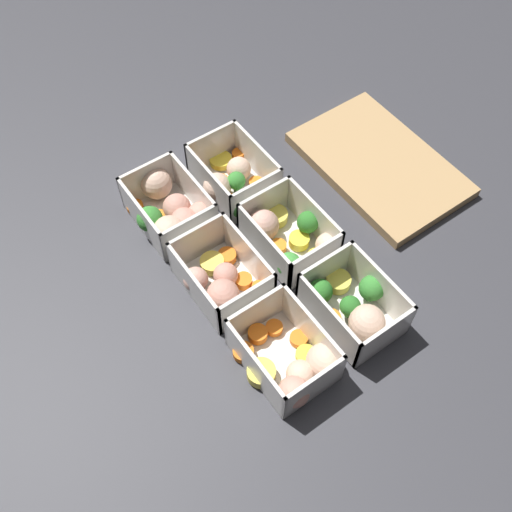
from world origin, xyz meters
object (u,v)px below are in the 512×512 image
Objects in this scene: container_near_center at (220,279)px; container_far_left at (232,180)px; container_near_left at (170,211)px; container_near_right at (293,362)px; container_far_center at (289,236)px; container_far_right at (354,306)px.

container_far_left is at bearing 141.05° from container_near_center.
container_near_left is 1.18× the size of container_near_center.
container_near_right and container_far_center have the same top height.
container_near_center is at bearing -177.23° from container_near_right.
container_far_left is (0.00, 0.11, -0.00)m from container_near_left.
container_near_center is 0.91× the size of container_near_right.
container_far_left is 0.29m from container_far_right.
container_far_center is at bearing 3.24° from container_far_left.
container_far_right is (0.29, 0.12, -0.00)m from container_near_left.
container_far_center is 0.15m from container_far_right.
container_far_left is at bearing 160.30° from container_near_right.
container_far_right is at bearing 22.88° from container_near_left.
container_near_left and container_far_left have the same top height.
container_near_left is at bearing -90.37° from container_far_left.
container_far_center is at bearing -179.59° from container_far_right.
container_far_right is at bearing 97.78° from container_near_right.
container_far_center is (0.14, 0.01, 0.00)m from container_far_left.
container_near_right is (0.31, 0.00, -0.00)m from container_near_left.
container_near_right is 1.03× the size of container_far_center.
container_near_left and container_near_center have the same top height.
container_near_center and container_far_left have the same top height.
container_far_right is at bearing 41.17° from container_near_center.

